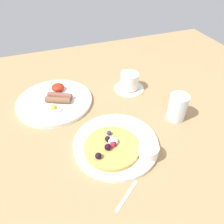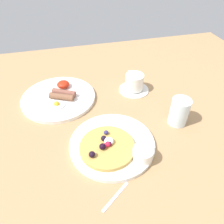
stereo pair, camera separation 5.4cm
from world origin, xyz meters
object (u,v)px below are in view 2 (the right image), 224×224
Objects in this scene: breakfast_plate at (59,98)px; water_glass at (179,112)px; syrup_ramekin at (143,153)px; coffee_cup at (134,81)px; coffee_saucer at (134,89)px; pancake_plate at (112,144)px; teaspoon at (99,215)px.

water_glass is (38.26, -22.74, 4.02)cm from breakfast_plate.
syrup_ramekin is 34.84cm from coffee_cup.
breakfast_plate reaches higher than coffee_saucer.
breakfast_plate is 30.14cm from coffee_saucer.
syrup_ramekin is 34.75cm from coffee_saucer.
syrup_ramekin is 0.49× the size of coffee_saucer.
pancake_plate is at bearing -169.07° from water_glass.
coffee_cup reaches higher than breakfast_plate.
coffee_saucer is 1.16× the size of coffee_cup.
syrup_ramekin is 20.85cm from water_glass.
syrup_ramekin is 0.56× the size of coffee_cup.
water_glass is at bearing 10.93° from pancake_plate.
coffee_cup is at bearing 94.94° from coffee_saucer.
coffee_cup is at bearing 62.59° from teaspoon.
breakfast_plate is at bearing 178.02° from coffee_cup.
syrup_ramekin is 0.43× the size of teaspoon.
teaspoon is at bearing -117.52° from coffee_saucer.
pancake_plate is at bearing 133.18° from syrup_ramekin.
coffee_saucer reaches higher than teaspoon.
water_glass reaches higher than pancake_plate.
breakfast_plate is at bearing 121.49° from syrup_ramekin.
syrup_ramekin is at bearing -58.51° from breakfast_plate.
water_glass reaches higher than coffee_saucer.
coffee_saucer is at bearing -85.06° from coffee_cup.
pancake_plate reaches higher than coffee_saucer.
water_glass reaches higher than coffee_cup.
pancake_plate is at bearing -120.90° from coffee_cup.
coffee_cup is 23.19cm from water_glass.
breakfast_plate is at bearing 117.68° from pancake_plate.
coffee_saucer is at bearing 58.89° from pancake_plate.
water_glass is (8.14, -21.51, 4.29)cm from coffee_saucer.
water_glass is at bearing -30.73° from breakfast_plate.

